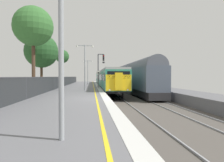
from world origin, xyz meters
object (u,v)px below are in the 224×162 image
object	(u,v)px
commuter_train_at_platform	(105,79)
platform_lamp_near	(61,14)
speed_limit_sign	(98,77)
background_tree_centre	(63,57)
platform_lamp_mid	(85,63)
background_tree_left	(42,52)
background_tree_right	(34,28)
signal_gantry	(100,66)
freight_train_adjacent_track	(132,76)
platform_lamp_far	(88,70)

from	to	relation	value
commuter_train_at_platform	platform_lamp_near	xyz separation A→B (m)	(-3.59, -36.63, 2.00)
speed_limit_sign	platform_lamp_near	world-z (taller)	platform_lamp_near
commuter_train_at_platform	background_tree_centre	distance (m)	16.89
speed_limit_sign	platform_lamp_mid	distance (m)	4.80
background_tree_left	background_tree_centre	world-z (taller)	background_tree_centre
speed_limit_sign	platform_lamp_mid	bearing A→B (deg)	-112.61
platform_lamp_near	background_tree_right	distance (m)	18.85
speed_limit_sign	background_tree_right	world-z (taller)	background_tree_right
background_tree_left	background_tree_right	bearing A→B (deg)	-85.69
background_tree_right	commuter_train_at_platform	bearing A→B (deg)	64.63
commuter_train_at_platform	signal_gantry	bearing A→B (deg)	-99.37
freight_train_adjacent_track	background_tree_centre	size ratio (longest dim) A/B	3.33
commuter_train_at_platform	background_tree_left	size ratio (longest dim) A/B	5.77
freight_train_adjacent_track	signal_gantry	bearing A→B (deg)	-167.33
signal_gantry	speed_limit_sign	xyz separation A→B (m)	(-0.36, -4.38, -1.70)
commuter_train_at_platform	background_tree_left	distance (m)	16.88
platform_lamp_far	speed_limit_sign	bearing A→B (deg)	-83.34
speed_limit_sign	platform_lamp_mid	xyz separation A→B (m)	(-1.74, -4.18, 1.61)
platform_lamp_near	platform_lamp_mid	xyz separation A→B (m)	(0.00, 19.07, -0.06)
background_tree_left	signal_gantry	bearing A→B (deg)	29.90
signal_gantry	platform_lamp_near	bearing A→B (deg)	-94.35
background_tree_left	background_tree_centre	bearing A→B (deg)	91.86
commuter_train_at_platform	platform_lamp_far	bearing A→B (deg)	157.06
platform_lamp_near	background_tree_left	size ratio (longest dim) A/B	0.76
speed_limit_sign	platform_lamp_mid	world-z (taller)	platform_lamp_mid
signal_gantry	commuter_train_at_platform	bearing A→B (deg)	80.63
speed_limit_sign	freight_train_adjacent_track	bearing A→B (deg)	43.84
platform_lamp_mid	platform_lamp_near	bearing A→B (deg)	-90.00
platform_lamp_mid	background_tree_right	distance (m)	6.71
platform_lamp_near	platform_lamp_mid	world-z (taller)	platform_lamp_near
background_tree_right	speed_limit_sign	bearing A→B (deg)	37.95
platform_lamp_mid	background_tree_right	world-z (taller)	background_tree_right
commuter_train_at_platform	background_tree_centre	bearing A→B (deg)	129.79
signal_gantry	background_tree_left	world-z (taller)	background_tree_left
freight_train_adjacent_track	background_tree_centre	distance (m)	25.09
freight_train_adjacent_track	speed_limit_sign	distance (m)	8.11
commuter_train_at_platform	signal_gantry	size ratio (longest dim) A/B	7.97
signal_gantry	background_tree_right	world-z (taller)	background_tree_right
signal_gantry	platform_lamp_far	xyz separation A→B (m)	(-2.10, 10.51, -0.27)
freight_train_adjacent_track	platform_lamp_far	distance (m)	12.06
commuter_train_at_platform	platform_lamp_mid	size ratio (longest dim) A/B	7.80
background_tree_left	commuter_train_at_platform	bearing A→B (deg)	55.26
freight_train_adjacent_track	platform_lamp_near	xyz separation A→B (m)	(-7.59, -28.87, 1.57)
freight_train_adjacent_track	platform_lamp_near	world-z (taller)	platform_lamp_near
speed_limit_sign	background_tree_centre	size ratio (longest dim) A/B	0.29
background_tree_left	platform_lamp_mid	bearing A→B (deg)	-34.68
signal_gantry	platform_lamp_far	world-z (taller)	signal_gantry
platform_lamp_mid	platform_lamp_far	size ratio (longest dim) A/B	1.07
freight_train_adjacent_track	platform_lamp_mid	size ratio (longest dim) A/B	5.29
platform_lamp_near	platform_lamp_far	xyz separation A→B (m)	(0.00, 38.14, -0.25)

